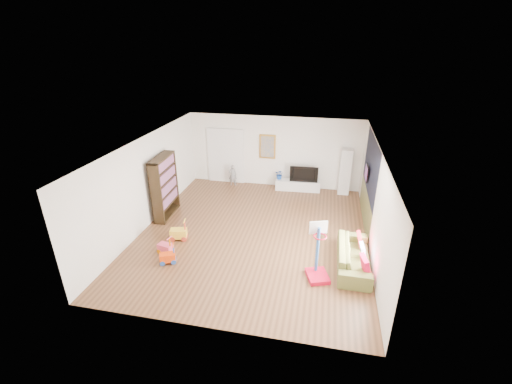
% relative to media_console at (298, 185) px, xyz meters
% --- Properties ---
extents(floor, '(6.50, 7.50, 0.00)m').
position_rel_media_console_xyz_m(floor, '(-0.98, -3.44, -0.19)').
color(floor, brown).
rests_on(floor, ground).
extents(ceiling, '(6.50, 7.50, 0.00)m').
position_rel_media_console_xyz_m(ceiling, '(-0.98, -3.44, 2.51)').
color(ceiling, white).
rests_on(ceiling, ground).
extents(wall_back, '(6.50, 0.00, 2.70)m').
position_rel_media_console_xyz_m(wall_back, '(-0.98, 0.31, 1.16)').
color(wall_back, white).
rests_on(wall_back, ground).
extents(wall_front, '(6.50, 0.00, 2.70)m').
position_rel_media_console_xyz_m(wall_front, '(-0.98, -7.19, 1.16)').
color(wall_front, white).
rests_on(wall_front, ground).
extents(wall_left, '(0.00, 7.50, 2.70)m').
position_rel_media_console_xyz_m(wall_left, '(-4.23, -3.44, 1.16)').
color(wall_left, white).
rests_on(wall_left, ground).
extents(wall_right, '(0.00, 7.50, 2.70)m').
position_rel_media_console_xyz_m(wall_right, '(2.27, -3.44, 1.16)').
color(wall_right, silver).
rests_on(wall_right, ground).
extents(navy_accent, '(0.01, 3.20, 1.70)m').
position_rel_media_console_xyz_m(navy_accent, '(2.26, -2.04, 1.66)').
color(navy_accent, black).
rests_on(navy_accent, wall_right).
extents(olive_wainscot, '(0.01, 3.20, 1.00)m').
position_rel_media_console_xyz_m(olive_wainscot, '(2.26, -2.04, 0.31)').
color(olive_wainscot, brown).
rests_on(olive_wainscot, wall_right).
extents(doorway, '(1.45, 0.06, 2.10)m').
position_rel_media_console_xyz_m(doorway, '(-2.88, 0.27, 0.86)').
color(doorway, white).
rests_on(doorway, ground).
extents(painting_back, '(0.62, 0.06, 0.92)m').
position_rel_media_console_xyz_m(painting_back, '(-1.23, 0.27, 1.36)').
color(painting_back, gold).
rests_on(painting_back, wall_back).
extents(artwork_right, '(0.04, 0.56, 0.46)m').
position_rel_media_console_xyz_m(artwork_right, '(2.19, -1.84, 1.36)').
color(artwork_right, '#7F3F8C').
rests_on(artwork_right, wall_right).
extents(media_console, '(1.69, 0.51, 0.39)m').
position_rel_media_console_xyz_m(media_console, '(0.00, 0.00, 0.00)').
color(media_console, silver).
rests_on(media_console, ground).
extents(tall_cabinet, '(0.40, 0.40, 1.69)m').
position_rel_media_console_xyz_m(tall_cabinet, '(1.68, 0.05, 0.65)').
color(tall_cabinet, white).
rests_on(tall_cabinet, ground).
extents(bookshelf, '(0.43, 1.37, 1.98)m').
position_rel_media_console_xyz_m(bookshelf, '(-3.96, -2.88, 0.79)').
color(bookshelf, black).
rests_on(bookshelf, ground).
extents(sofa, '(0.80, 2.00, 0.58)m').
position_rel_media_console_xyz_m(sofa, '(1.82, -4.50, 0.10)').
color(sofa, olive).
rests_on(sofa, ground).
extents(basketball_hoop, '(0.66, 0.72, 1.43)m').
position_rel_media_console_xyz_m(basketball_hoop, '(0.97, -5.17, 0.52)').
color(basketball_hoop, red).
rests_on(basketball_hoop, ground).
extents(ride_on_yellow, '(0.51, 0.38, 0.61)m').
position_rel_media_console_xyz_m(ride_on_yellow, '(-2.98, -4.23, 0.11)').
color(ride_on_yellow, yellow).
rests_on(ride_on_yellow, ground).
extents(ride_on_orange, '(0.45, 0.38, 0.52)m').
position_rel_media_console_xyz_m(ride_on_orange, '(-2.80, -5.34, 0.06)').
color(ride_on_orange, '#EC430D').
rests_on(ride_on_orange, ground).
extents(ride_on_pink, '(0.43, 0.32, 0.51)m').
position_rel_media_console_xyz_m(ride_on_pink, '(-3.05, -4.94, 0.06)').
color(ride_on_pink, '#E64965').
rests_on(ride_on_pink, ground).
extents(child, '(0.35, 0.28, 0.83)m').
position_rel_media_console_xyz_m(child, '(-2.53, -0.04, 0.22)').
color(child, gray).
rests_on(child, ground).
extents(tv, '(1.04, 0.18, 0.60)m').
position_rel_media_console_xyz_m(tv, '(0.21, -0.00, 0.49)').
color(tv, black).
rests_on(tv, media_console).
extents(vase_plant, '(0.40, 0.37, 0.37)m').
position_rel_media_console_xyz_m(vase_plant, '(-0.70, -0.01, 0.38)').
color(vase_plant, '#144098').
rests_on(vase_plant, media_console).
extents(pillow_left, '(0.19, 0.43, 0.41)m').
position_rel_media_console_xyz_m(pillow_left, '(2.03, -5.07, 0.27)').
color(pillow_left, '#D40E41').
rests_on(pillow_left, sofa).
extents(pillow_center, '(0.12, 0.37, 0.36)m').
position_rel_media_console_xyz_m(pillow_center, '(2.02, -4.49, 0.27)').
color(pillow_center, white).
rests_on(pillow_center, sofa).
extents(pillow_right, '(0.11, 0.36, 0.36)m').
position_rel_media_console_xyz_m(pillow_right, '(1.98, -3.96, 0.27)').
color(pillow_right, red).
rests_on(pillow_right, sofa).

